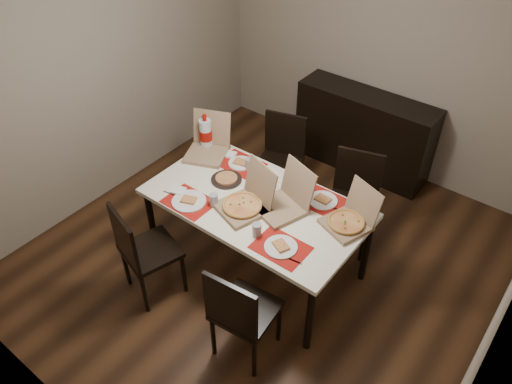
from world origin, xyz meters
TOP-DOWN VIEW (x-y plane):
  - ground at (0.00, 0.00)m, footprint 3.80×4.00m
  - room_walls at (0.00, 0.43)m, footprint 3.84×4.02m
  - sideboard at (0.00, 1.78)m, footprint 1.50×0.40m
  - dining_table at (-0.01, -0.12)m, footprint 1.80×1.00m
  - chair_near_left at (-0.54, -0.93)m, footprint 0.52×0.52m
  - chair_near_right at (0.47, -0.91)m, footprint 0.46×0.46m
  - chair_far_left at (-0.40, 0.80)m, footprint 0.52×0.52m
  - chair_far_right at (0.47, 0.70)m, footprint 0.52×0.52m
  - setting_near_left at (-0.41, -0.43)m, footprint 0.49×0.30m
  - setting_near_right at (0.40, -0.42)m, footprint 0.47×0.30m
  - setting_far_left at (-0.42, 0.20)m, footprint 0.50×0.30m
  - setting_far_right at (0.38, 0.21)m, footprint 0.49×0.30m
  - napkin_loose at (0.02, -0.11)m, footprint 0.15×0.16m
  - pizza_box_center at (-0.02, -0.23)m, footprint 0.46×0.49m
  - pizza_box_right at (0.73, 0.10)m, footprint 0.42×0.44m
  - pizza_box_left at (-0.78, 0.15)m, footprint 0.48×0.50m
  - pizza_box_extra at (0.22, -0.04)m, footprint 0.47×0.49m
  - faina_plate at (-0.38, -0.05)m, footprint 0.27×0.27m
  - dip_bowl at (0.06, 0.07)m, footprint 0.11×0.11m
  - soda_bottle at (-0.85, 0.21)m, footprint 0.12×0.12m

SIDE VIEW (x-z plane):
  - ground at x=0.00m, z-range -0.02..0.00m
  - sideboard at x=0.00m, z-range 0.00..0.90m
  - chair_near_left at x=-0.54m, z-range 0.05..0.98m
  - chair_near_right at x=0.47m, z-range 0.05..0.98m
  - chair_far_left at x=-0.40m, z-range 0.05..0.98m
  - chair_far_right at x=0.47m, z-range 0.05..0.98m
  - dining_table at x=-0.01m, z-range 0.31..1.06m
  - napkin_loose at x=0.02m, z-range 0.75..0.77m
  - faina_plate at x=-0.38m, z-range 0.75..0.78m
  - dip_bowl at x=0.06m, z-range 0.75..0.78m
  - setting_near_left at x=-0.41m, z-range 0.72..0.83m
  - setting_near_right at x=0.40m, z-range 0.72..0.83m
  - setting_far_left at x=-0.42m, z-range 0.72..0.83m
  - setting_far_right at x=0.38m, z-range 0.72..0.83m
  - pizza_box_right at x=0.73m, z-range 0.64..0.96m
  - pizza_box_center at x=-0.02m, z-range 0.63..0.99m
  - pizza_box_left at x=-0.78m, z-range 0.63..0.99m
  - pizza_box_extra at x=0.22m, z-range 0.63..0.99m
  - soda_bottle at x=-0.85m, z-range 0.72..1.07m
  - room_walls at x=0.00m, z-range 0.42..3.04m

